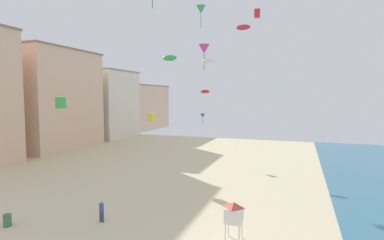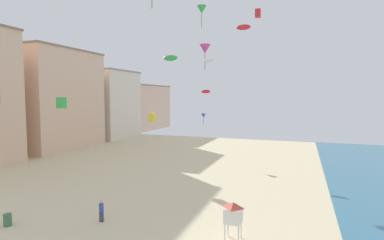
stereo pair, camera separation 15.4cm
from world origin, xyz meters
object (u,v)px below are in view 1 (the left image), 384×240
kite_green_delta_2 (201,10)px  kite_white_parafoil (208,61)px  kite_blue_delta (203,116)px  kite_red_box (257,13)px  kite_magenta_delta (204,49)px  kite_red_parafoil (205,92)px  kite_flyer (102,210)px  kite_yellow_box (151,117)px  kite_red_parafoil_2 (243,27)px  kite_green_box (61,103)px  lifeguard_stand (234,213)px  beach_trash_bin (7,220)px  kite_green_parafoil (170,58)px

kite_green_delta_2 → kite_white_parafoil: bearing=-65.5°
kite_green_delta_2 → kite_blue_delta: 15.86m
kite_red_box → kite_blue_delta: kite_red_box is taller
kite_magenta_delta → kite_blue_delta: kite_magenta_delta is taller
kite_white_parafoil → kite_red_parafoil: size_ratio=1.00×
kite_green_delta_2 → kite_flyer: bearing=-89.1°
kite_yellow_box → kite_red_parafoil_2: 15.61m
kite_flyer → kite_blue_delta: 26.51m
kite_green_box → kite_green_delta_2: (12.30, 15.46, 13.62)m
lifeguard_stand → kite_red_parafoil: kite_red_parafoil is taller
kite_red_box → kite_yellow_box: size_ratio=0.98×
beach_trash_bin → kite_red_parafoil_2: size_ratio=0.63×
kite_white_parafoil → kite_yellow_box: (-6.62, -2.60, -7.06)m
kite_red_parafoil → kite_green_box: (-13.30, -14.50, -1.48)m
kite_green_box → kite_red_parafoil_2: bearing=6.5°
beach_trash_bin → kite_green_box: 16.55m
lifeguard_stand → kite_red_parafoil: bearing=115.3°
kite_magenta_delta → beach_trash_bin: bearing=-100.4°
kite_yellow_box → kite_red_parafoil: bearing=64.6°
kite_flyer → lifeguard_stand: size_ratio=0.64×
beach_trash_bin → kite_red_parafoil_2: bearing=46.5°
kite_red_parafoil → kite_magenta_delta: kite_magenta_delta is taller
lifeguard_stand → kite_green_parafoil: size_ratio=1.12×
kite_blue_delta → kite_white_parafoil: bearing=-68.2°
kite_red_box → kite_magenta_delta: size_ratio=0.27×
kite_white_parafoil → kite_magenta_delta: (-3.40, 9.18, 2.95)m
kite_flyer → kite_red_parafoil: 25.89m
kite_red_parafoil_2 → kite_green_delta_2: bearing=123.8°
kite_green_box → kite_yellow_box: 10.75m
kite_white_parafoil → kite_green_parafoil: 10.04m
kite_flyer → kite_red_box: bearing=36.9°
kite_white_parafoil → kite_green_parafoil: kite_green_parafoil is taller
kite_white_parafoil → kite_red_parafoil_2: size_ratio=0.99×
kite_blue_delta → kite_flyer: bearing=-89.3°
kite_red_box → kite_magenta_delta: bearing=151.2°
beach_trash_bin → kite_yellow_box: size_ratio=0.83×
kite_flyer → lifeguard_stand: lifeguard_stand is taller
beach_trash_bin → kite_magenta_delta: bearing=79.6°
kite_white_parafoil → kite_red_parafoil: 7.74m
kite_magenta_delta → kite_yellow_box: kite_magenta_delta is taller
kite_red_parafoil → kite_blue_delta: bearing=117.5°
kite_red_parafoil → kite_white_parafoil: bearing=-69.8°
kite_green_delta_2 → kite_magenta_delta: bearing=91.6°
lifeguard_stand → kite_green_delta_2: bearing=116.5°
lifeguard_stand → kite_white_parafoil: (-7.03, 17.22, 12.06)m
lifeguard_stand → kite_yellow_box: kite_yellow_box is taller
kite_green_parafoil → kite_red_parafoil_2: (13.26, -11.79, 1.02)m
kite_white_parafoil → kite_green_delta_2: kite_green_delta_2 is taller
kite_red_parafoil → kite_green_box: size_ratio=1.07×
lifeguard_stand → kite_yellow_box: size_ratio=2.34×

